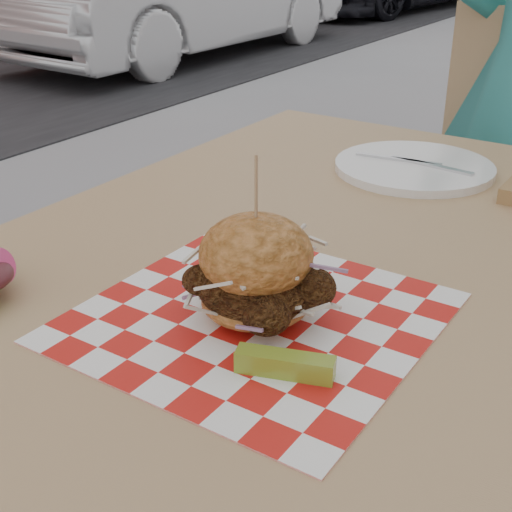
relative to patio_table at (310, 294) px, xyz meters
The scene contains 6 objects.
patio_table is the anchor object (origin of this frame).
patio_chair 0.96m from the patio_table, 88.23° to the left, with size 0.53×0.54×0.95m.
paper_liner 0.22m from the patio_table, 77.51° to the right, with size 0.36×0.36×0.00m, color red.
sandwich 0.25m from the patio_table, 77.51° to the right, with size 0.16×0.16×0.18m.
pickle_spear 0.32m from the patio_table, 65.43° to the right, with size 0.10×0.02×0.02m, color olive.
place_setting 0.36m from the patio_table, 89.99° to the left, with size 0.27×0.27×0.02m.
Camera 1 is at (0.53, -0.79, 1.15)m, focal length 50.00 mm.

